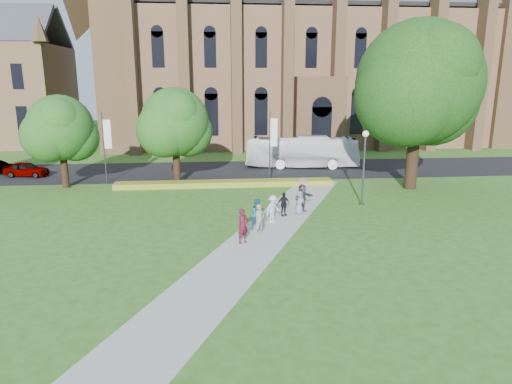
{
  "coord_description": "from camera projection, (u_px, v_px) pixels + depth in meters",
  "views": [
    {
      "loc": [
        -2.9,
        -23.79,
        8.6
      ],
      "look_at": [
        -0.22,
        4.49,
        1.6
      ],
      "focal_mm": 32.0,
      "sensor_mm": 36.0,
      "label": 1
    }
  ],
  "objects": [
    {
      "name": "car_0",
      "position": [
        26.0,
        169.0,
        41.5
      ],
      "size": [
        4.18,
        2.33,
        1.34
      ],
      "primitive_type": "imported",
      "rotation": [
        0.0,
        0.0,
        1.37
      ],
      "color": "gray",
      "rests_on": "road"
    },
    {
      "name": "pedestrian_0",
      "position": [
        243.0,
        226.0,
        24.39
      ],
      "size": [
        0.83,
        0.78,
        1.91
      ],
      "primitive_type": "imported",
      "rotation": [
        0.0,
        0.0,
        0.62
      ],
      "color": "#4D1121",
      "rests_on": "footpath"
    },
    {
      "name": "parasol",
      "position": [
        302.0,
        185.0,
        29.56
      ],
      "size": [
        0.98,
        0.98,
        0.73
      ],
      "primitive_type": "imported",
      "rotation": [
        0.0,
        0.0,
        -0.22
      ],
      "color": "#E9A4B7",
      "rests_on": "pedestrian_4"
    },
    {
      "name": "pedestrian_4",
      "position": [
        300.0,
        203.0,
        29.72
      ],
      "size": [
        0.88,
        0.73,
        1.55
      ],
      "primitive_type": "imported",
      "rotation": [
        0.0,
        0.0,
        0.36
      ],
      "color": "slate",
      "rests_on": "footpath"
    },
    {
      "name": "large_tree",
      "position": [
        418.0,
        83.0,
        35.15
      ],
      "size": [
        9.6,
        9.6,
        13.2
      ],
      "color": "#332114",
      "rests_on": "ground"
    },
    {
      "name": "flower_hedge",
      "position": [
        225.0,
        184.0,
        37.85
      ],
      "size": [
        18.0,
        1.4,
        0.45
      ],
      "primitive_type": "cube",
      "color": "gold",
      "rests_on": "ground"
    },
    {
      "name": "cathedral",
      "position": [
        307.0,
        46.0,
        61.54
      ],
      "size": [
        52.6,
        18.25,
        28.0
      ],
      "color": "brown",
      "rests_on": "ground"
    },
    {
      "name": "pedestrian_6",
      "position": [
        260.0,
        220.0,
        25.72
      ],
      "size": [
        0.77,
        0.74,
        1.78
      ],
      "primitive_type": "imported",
      "rotation": [
        0.0,
        0.0,
        0.66
      ],
      "color": "gray",
      "rests_on": "footpath"
    },
    {
      "name": "banner_pole_0",
      "position": [
        271.0,
        142.0,
        39.4
      ],
      "size": [
        0.7,
        0.1,
        6.0
      ],
      "color": "#38383D",
      "rests_on": "ground"
    },
    {
      "name": "pedestrian_3",
      "position": [
        284.0,
        204.0,
        29.37
      ],
      "size": [
        0.98,
        0.66,
        1.55
      ],
      "primitive_type": "imported",
      "rotation": [
        0.0,
        0.0,
        0.34
      ],
      "color": "black",
      "rests_on": "footpath"
    },
    {
      "name": "footpath",
      "position": [
        265.0,
        233.0,
        26.28
      ],
      "size": [
        15.58,
        28.54,
        0.04
      ],
      "primitive_type": "cube",
      "rotation": [
        0.0,
        0.0,
        -0.44
      ],
      "color": "#B2B2A8",
      "rests_on": "ground"
    },
    {
      "name": "pedestrian_5",
      "position": [
        302.0,
        198.0,
        30.18
      ],
      "size": [
        1.69,
        1.58,
        1.89
      ],
      "primitive_type": "imported",
      "rotation": [
        0.0,
        0.0,
        0.72
      ],
      "color": "#2A2C33",
      "rests_on": "footpath"
    },
    {
      "name": "tour_coach",
      "position": [
        302.0,
        152.0,
        45.69
      ],
      "size": [
        11.49,
        3.95,
        3.13
      ],
      "primitive_type": "imported",
      "rotation": [
        0.0,
        0.0,
        1.45
      ],
      "color": "silver",
      "rests_on": "road"
    },
    {
      "name": "pedestrian_1",
      "position": [
        258.0,
        214.0,
        26.69
      ],
      "size": [
        1.12,
        1.05,
        1.83
      ],
      "primitive_type": "imported",
      "rotation": [
        0.0,
        0.0,
        0.54
      ],
      "color": "#185C7A",
      "rests_on": "footpath"
    },
    {
      "name": "street_tree_1",
      "position": [
        175.0,
        122.0,
        37.54
      ],
      "size": [
        5.6,
        5.6,
        8.05
      ],
      "color": "#332114",
      "rests_on": "ground"
    },
    {
      "name": "pedestrian_2",
      "position": [
        273.0,
        209.0,
        27.99
      ],
      "size": [
        1.26,
        1.19,
        1.71
      ],
      "primitive_type": "imported",
      "rotation": [
        0.0,
        0.0,
        0.68
      ],
      "color": "#BDBDBD",
      "rests_on": "footpath"
    },
    {
      "name": "road",
      "position": [
        243.0,
        170.0,
        44.65
      ],
      "size": [
        160.0,
        10.0,
        0.02
      ],
      "primitive_type": "cube",
      "color": "black",
      "rests_on": "ground"
    },
    {
      "name": "ground",
      "position": [
        268.0,
        239.0,
        25.32
      ],
      "size": [
        160.0,
        160.0,
        0.0
      ],
      "primitive_type": "plane",
      "color": "#355C1B",
      "rests_on": "ground"
    },
    {
      "name": "street_tree_0",
      "position": [
        60.0,
        128.0,
        36.31
      ],
      "size": [
        5.2,
        5.2,
        7.5
      ],
      "color": "#332114",
      "rests_on": "ground"
    },
    {
      "name": "streetlamp",
      "position": [
        364.0,
        159.0,
        31.5
      ],
      "size": [
        0.44,
        0.44,
        5.24
      ],
      "color": "#38383D",
      "rests_on": "ground"
    },
    {
      "name": "banner_pole_1",
      "position": [
        105.0,
        144.0,
        38.12
      ],
      "size": [
        0.7,
        0.1,
        6.0
      ],
      "color": "#38383D",
      "rests_on": "ground"
    }
  ]
}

